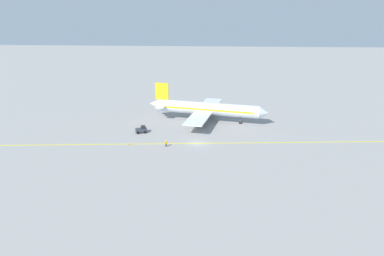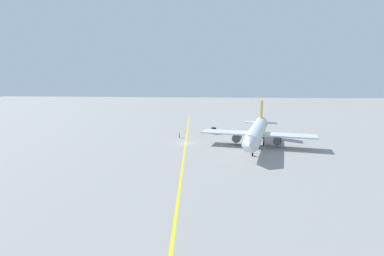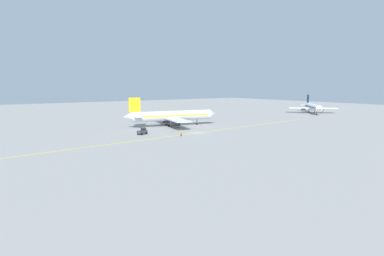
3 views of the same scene
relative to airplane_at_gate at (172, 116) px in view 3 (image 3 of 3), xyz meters
The scene contains 8 objects.
ground_plane 18.57m from the airplane_at_gate, ahead, with size 400.00×400.00×0.00m, color gray.
apron_yellow_centreline 18.57m from the airplane_at_gate, ahead, with size 0.40×120.00×0.01m, color yellow.
airplane_at_gate is the anchor object (origin of this frame).
airplane_distant_taxiing 88.99m from the airplane_at_gate, 90.92° to the left, with size 24.98×24.19×9.54m.
baggage_tug_dark 20.64m from the airplane_at_gate, 56.96° to the right, with size 2.45×3.31×2.11m.
ground_crew_worker 22.88m from the airplane_at_gate, 24.30° to the right, with size 0.23×0.58×1.68m.
traffic_cone_near_nose 27.59m from the airplane_at_gate, 42.74° to the right, with size 0.32×0.32×0.55m, color orange.
traffic_cone_mid_apron 10.63m from the airplane_at_gate, 142.10° to the right, with size 0.32×0.32×0.55m, color orange.
Camera 3 is at (75.05, -54.19, 14.63)m, focal length 28.00 mm.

